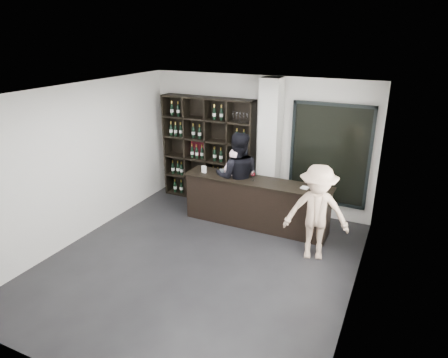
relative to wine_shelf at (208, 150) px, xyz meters
The scene contains 12 objects.
floor 3.06m from the wine_shelf, 65.85° to the right, with size 5.00×5.50×0.01m, color black.
wine_shelf is the anchor object (origin of this frame).
structural_column 1.52m from the wine_shelf, ahead, with size 0.40×0.40×2.90m, color silver.
glass_panel 2.71m from the wine_shelf, ahead, with size 1.60×0.08×2.10m.
tasting_counter 1.85m from the wine_shelf, 28.52° to the right, with size 2.99×0.63×0.98m.
taster_pink 1.30m from the wine_shelf, 35.56° to the right, with size 0.57×0.37×1.56m, color #FECEDD.
taster_black 1.30m from the wine_shelf, 34.25° to the right, with size 0.92×0.71×1.88m, color black.
customer 3.26m from the wine_shelf, 27.87° to the right, with size 1.10×0.63×1.71m, color gray.
wine_glass 1.68m from the wine_shelf, 30.90° to the right, with size 0.09×0.09×0.22m, color white, non-canonical shape.
spit_cup 1.12m from the wine_shelf, 47.80° to the right, with size 0.09×0.09×0.12m, color silver.
napkin_stack 2.61m from the wine_shelf, 18.40° to the right, with size 0.13×0.13×0.02m, color white.
card_stand 0.94m from the wine_shelf, 67.86° to the right, with size 0.10×0.05×0.15m, color white.
Camera 1 is at (2.92, -5.18, 3.77)m, focal length 32.00 mm.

